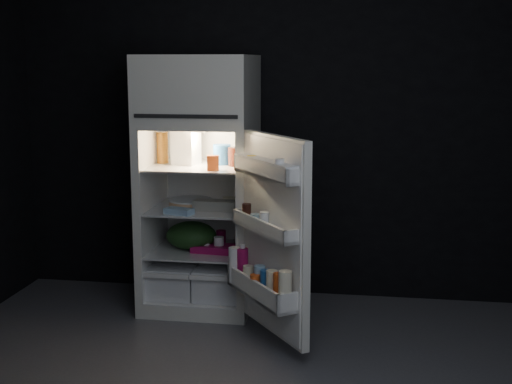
% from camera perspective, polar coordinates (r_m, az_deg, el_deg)
% --- Properties ---
extents(wall_back, '(4.00, 0.00, 2.70)m').
position_cam_1_polar(wall_back, '(5.25, 2.29, 6.18)').
color(wall_back, black).
rests_on(wall_back, ground).
extents(wall_front, '(4.00, 0.00, 2.70)m').
position_cam_1_polar(wall_front, '(1.94, -9.90, -1.31)').
color(wall_front, black).
rests_on(wall_front, ground).
extents(refrigerator, '(0.76, 0.71, 1.78)m').
position_cam_1_polar(refrigerator, '(5.02, -4.49, 1.43)').
color(refrigerator, white).
rests_on(refrigerator, ground).
extents(fridge_door, '(0.58, 0.70, 1.22)m').
position_cam_1_polar(fridge_door, '(4.31, 1.16, -3.79)').
color(fridge_door, white).
rests_on(fridge_door, ground).
extents(milk_jug, '(0.19, 0.19, 0.24)m').
position_cam_1_polar(milk_jug, '(5.00, -5.62, 3.58)').
color(milk_jug, white).
rests_on(milk_jug, refrigerator).
extents(mayo_jar, '(0.15, 0.15, 0.14)m').
position_cam_1_polar(mayo_jar, '(4.99, -2.73, 3.02)').
color(mayo_jar, '#1D54A0').
rests_on(mayo_jar, refrigerator).
extents(jam_jar, '(0.14, 0.14, 0.13)m').
position_cam_1_polar(jam_jar, '(4.91, -1.64, 2.84)').
color(jam_jar, black).
rests_on(jam_jar, refrigerator).
extents(amber_bottle, '(0.09, 0.09, 0.22)m').
position_cam_1_polar(amber_bottle, '(5.09, -7.48, 3.54)').
color(amber_bottle, '#A8621A').
rests_on(amber_bottle, refrigerator).
extents(small_carton, '(0.09, 0.07, 0.10)m').
position_cam_1_polar(small_carton, '(4.72, -3.46, 2.34)').
color(small_carton, '#D44D19').
rests_on(small_carton, refrigerator).
extents(egg_carton, '(0.30, 0.12, 0.07)m').
position_cam_1_polar(egg_carton, '(4.90, -3.29, -1.08)').
color(egg_carton, gray).
rests_on(egg_carton, refrigerator).
extents(pie, '(0.39, 0.39, 0.04)m').
position_cam_1_polar(pie, '(5.07, -5.26, -0.90)').
color(pie, tan).
rests_on(pie, refrigerator).
extents(flat_package, '(0.21, 0.15, 0.04)m').
position_cam_1_polar(flat_package, '(4.81, -6.18, -1.54)').
color(flat_package, '#85AECF').
rests_on(flat_package, refrigerator).
extents(wrapped_pkg, '(0.13, 0.12, 0.05)m').
position_cam_1_polar(wrapped_pkg, '(5.11, -2.00, -0.72)').
color(wrapped_pkg, beige).
rests_on(wrapped_pkg, refrigerator).
extents(produce_bag, '(0.39, 0.34, 0.20)m').
position_cam_1_polar(produce_bag, '(5.07, -5.19, -3.48)').
color(produce_bag, '#193815').
rests_on(produce_bag, refrigerator).
extents(yogurt_tray, '(0.30, 0.18, 0.05)m').
position_cam_1_polar(yogurt_tray, '(4.99, -3.44, -4.53)').
color(yogurt_tray, '#9C0D4C').
rests_on(yogurt_tray, refrigerator).
extents(small_can_red, '(0.07, 0.07, 0.09)m').
position_cam_1_polar(small_can_red, '(5.24, -2.81, -3.57)').
color(small_can_red, '#9C0D4C').
rests_on(small_can_red, refrigerator).
extents(small_can_silver, '(0.09, 0.09, 0.09)m').
position_cam_1_polar(small_can_silver, '(5.16, -1.33, -3.80)').
color(small_can_silver, white).
rests_on(small_can_silver, refrigerator).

